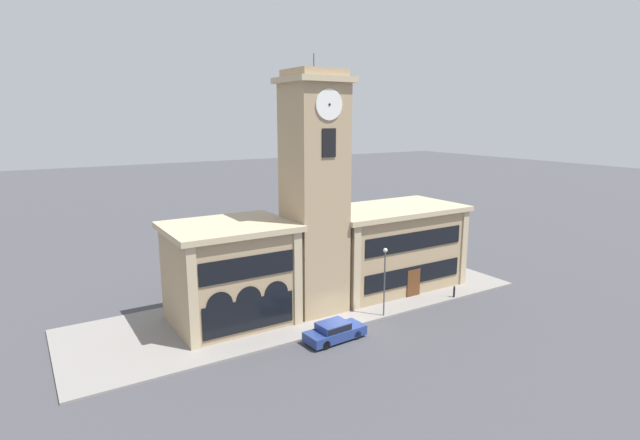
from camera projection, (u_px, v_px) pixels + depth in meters
name	position (u px, v px, depth m)	size (l,w,h in m)	color
ground_plane	(346.00, 329.00, 39.08)	(300.00, 300.00, 0.00)	#424247
sidewalk_kerb	(308.00, 305.00, 43.99)	(40.12, 11.82, 0.15)	gray
clock_tower	(314.00, 195.00, 40.99)	(5.06, 5.06, 21.16)	tan
town_hall_left_wing	(230.00, 273.00, 39.75)	(9.77, 7.95, 8.12)	tan
town_hall_right_wing	(389.00, 247.00, 48.18)	(14.28, 7.95, 7.91)	tan
parked_car_near	(334.00, 331.00, 36.99)	(4.79, 2.17, 1.44)	navy
street_lamp	(385.00, 272.00, 40.64)	(0.36, 0.36, 5.78)	#4C4C51
bollard	(454.00, 292.00, 45.50)	(0.18, 0.18, 1.06)	black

